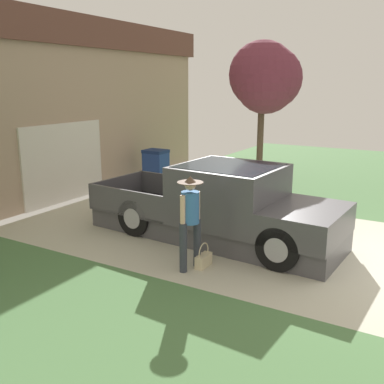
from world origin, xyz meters
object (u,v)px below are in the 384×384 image
(house_with_garage, at_px, (29,104))
(neighbor_tree, at_px, (266,78))
(pickup_truck, at_px, (227,208))
(wheeled_trash_bin, at_px, (156,166))
(person_with_hat, at_px, (190,215))
(handbag, at_px, (204,259))

(house_with_garage, bearing_deg, neighbor_tree, -64.34)
(pickup_truck, distance_m, wheeled_trash_bin, 5.59)
(person_with_hat, relative_size, handbag, 3.74)
(handbag, height_order, wheeled_trash_bin, wheeled_trash_bin)
(pickup_truck, xyz_separation_m, person_with_hat, (-1.63, -0.08, 0.29))
(pickup_truck, distance_m, person_with_hat, 1.66)
(person_with_hat, bearing_deg, pickup_truck, 16.07)
(house_with_garage, height_order, wheeled_trash_bin, house_with_garage)
(person_with_hat, distance_m, handbag, 0.89)
(handbag, relative_size, house_with_garage, 0.04)
(pickup_truck, relative_size, house_with_garage, 0.49)
(person_with_hat, xyz_separation_m, house_with_garage, (3.63, 8.18, 1.55))
(handbag, relative_size, neighbor_tree, 0.10)
(house_with_garage, distance_m, neighbor_tree, 7.61)
(handbag, height_order, neighbor_tree, neighbor_tree)
(neighbor_tree, xyz_separation_m, wheeled_trash_bin, (-1.67, 3.00, -2.73))
(pickup_truck, xyz_separation_m, house_with_garage, (1.99, 8.10, 1.84))
(person_with_hat, height_order, house_with_garage, house_with_garage)
(person_with_hat, xyz_separation_m, wheeled_trash_bin, (5.23, 4.36, -0.38))
(handbag, bearing_deg, pickup_truck, 9.52)
(neighbor_tree, distance_m, wheeled_trash_bin, 4.38)
(pickup_truck, relative_size, wheeled_trash_bin, 4.87)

